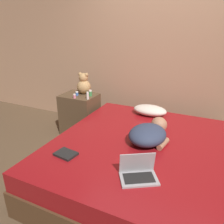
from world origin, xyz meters
TOP-DOWN VIEW (x-y plane):
  - ground_plane at (0.00, 0.00)m, footprint 12.00×12.00m
  - wall_back at (0.00, 1.31)m, footprint 8.00×0.06m
  - bed at (0.00, 0.00)m, footprint 1.76×2.06m
  - nightstand at (-1.21, 0.72)m, footprint 0.54×0.43m
  - pillow at (-0.09, 0.80)m, footprint 0.46×0.29m
  - person_lying at (0.11, 0.07)m, footprint 0.45×0.65m
  - laptop at (0.20, -0.57)m, footprint 0.36×0.32m
  - teddy_bear at (-1.17, 0.81)m, footprint 0.22×0.22m
  - bottle_white at (-0.97, 0.59)m, footprint 0.04×0.04m
  - bottle_green at (-1.02, 0.75)m, footprint 0.05×0.05m
  - bottle_blue at (-1.21, 0.68)m, footprint 0.04×0.04m
  - bottle_pink at (-1.17, 0.55)m, footprint 0.04×0.04m
  - book at (-0.54, -0.55)m, footprint 0.22×0.18m

SIDE VIEW (x-z plane):
  - ground_plane at x=0.00m, z-range 0.00..0.00m
  - bed at x=0.00m, z-range 0.00..0.48m
  - nightstand at x=-1.21m, z-range 0.00..0.65m
  - book at x=-0.54m, z-range 0.48..0.50m
  - laptop at x=0.20m, z-range 0.42..0.63m
  - pillow at x=-0.09m, z-range 0.48..0.61m
  - person_lying at x=0.11m, z-range 0.48..0.67m
  - bottle_pink at x=-1.17m, z-range 0.65..0.71m
  - bottle_blue at x=-1.21m, z-range 0.65..0.71m
  - bottle_green at x=-1.02m, z-range 0.65..0.74m
  - bottle_white at x=-0.97m, z-range 0.65..0.75m
  - teddy_bear at x=-1.17m, z-range 0.63..0.96m
  - wall_back at x=0.00m, z-range 0.00..2.60m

